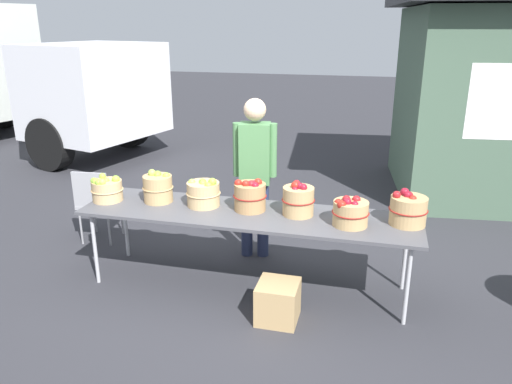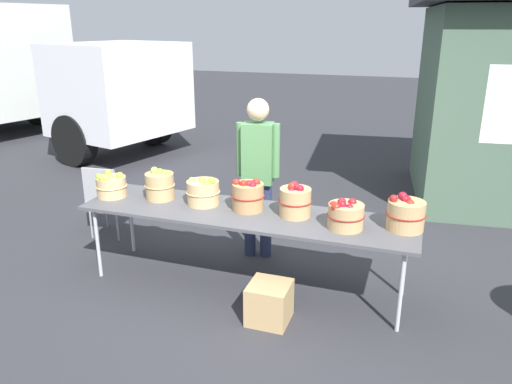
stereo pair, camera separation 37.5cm
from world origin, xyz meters
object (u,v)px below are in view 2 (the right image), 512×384
Objects in this scene: box_truck at (4,66)px; folding_chair at (106,195)px; apple_basket_red_1 at (295,201)px; produce_crate at (269,303)px; market_table at (245,216)px; apple_basket_green_0 at (111,186)px; apple_basket_red_3 at (406,214)px; apple_basket_red_0 at (248,195)px; apple_basket_green_1 at (160,185)px; apple_basket_red_2 at (345,215)px; vendor_adult at (258,167)px; apple_basket_green_2 at (203,192)px.

box_truck is 6.96m from folding_chair.
apple_basket_red_1 reaches higher than produce_crate.
market_table is 8.82m from box_truck.
apple_basket_green_0 is 0.98× the size of apple_basket_red_1.
apple_basket_green_0 is at bearing -178.09° from apple_basket_red_3.
market_table is at bearing -92.60° from apple_basket_red_0.
apple_basket_green_1 reaches higher than market_table.
apple_basket_red_2 is at bearing -1.23° from apple_basket_green_0.
apple_basket_red_3 is (1.40, 0.08, 0.17)m from market_table.
market_table is 9.82× the size of apple_basket_green_1.
apple_basket_red_2 is at bearing -163.18° from apple_basket_red_3.
market_table is 1.83× the size of vendor_adult.
apple_basket_green_1 is 1.85m from apple_basket_red_2.
vendor_adult is at bearing 27.38° from apple_basket_green_0.
apple_basket_red_2 reaches higher than market_table.
apple_basket_green_0 is at bearing 165.15° from produce_crate.
apple_basket_green_0 is 1.48m from vendor_adult.
apple_basket_red_2 is at bearing -4.63° from apple_basket_green_1.
produce_crate is (0.39, -0.57, -0.72)m from apple_basket_red_0.
box_truck is at bearing 151.79° from apple_basket_red_3.
apple_basket_red_2 is 0.37× the size of folding_chair.
vendor_adult is (0.35, 0.59, 0.12)m from apple_basket_green_2.
apple_basket_green_0 is 0.51m from apple_basket_green_1.
apple_basket_green_2 is 8.39m from box_truck.
apple_basket_red_1 is (0.45, -0.01, 0.00)m from apple_basket_red_0.
apple_basket_green_1 is 0.37× the size of folding_chair.
folding_chair is 2.52× the size of produce_crate.
vendor_adult is at bearing 113.18° from produce_crate.
vendor_adult reaches higher than apple_basket_green_1.
apple_basket_green_0 is (-1.41, -0.02, 0.15)m from market_table.
apple_basket_red_3 is at bearing 0.57° from apple_basket_red_1.
apple_basket_red_2 is (0.92, -0.07, 0.15)m from market_table.
apple_basket_red_3 reaches higher than market_table.
apple_basket_green_0 is at bearing -168.70° from apple_basket_green_1.
folding_chair is (-1.92, 0.56, -0.21)m from market_table.
market_table is 10.00× the size of apple_basket_red_0.
apple_basket_red_1 is 0.99× the size of apple_basket_red_2.
apple_basket_green_1 is 1.17m from folding_chair.
apple_basket_green_1 is 0.97× the size of apple_basket_green_2.
apple_basket_green_2 is 0.19× the size of vendor_adult.
apple_basket_green_1 is 0.47m from apple_basket_green_2.
produce_crate is at bearing -95.81° from apple_basket_red_1.
apple_basket_green_2 is at bearing -19.69° from box_truck.
apple_basket_red_1 reaches higher than apple_basket_green_2.
apple_basket_red_2 is at bearing -15.97° from apple_basket_red_1.
apple_basket_green_0 is at bearing 17.92° from vendor_adult.
vendor_adult is (-0.10, 0.66, 0.28)m from market_table.
market_table is 9.09× the size of produce_crate.
folding_chair is at bearing -6.29° from vendor_adult.
folding_chair reaches higher than market_table.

